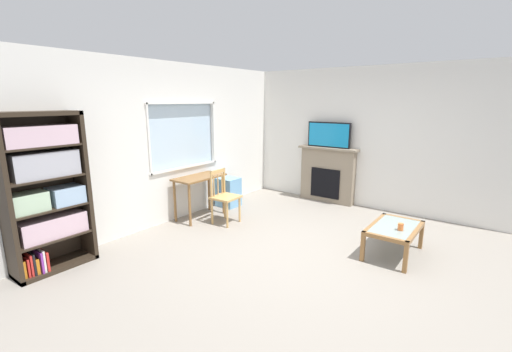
{
  "coord_description": "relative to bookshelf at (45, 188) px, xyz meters",
  "views": [
    {
      "loc": [
        -3.71,
        -2.1,
        2.03
      ],
      "look_at": [
        -0.16,
        0.55,
        1.04
      ],
      "focal_mm": 23.8,
      "sensor_mm": 36.0,
      "label": 1
    }
  ],
  "objects": [
    {
      "name": "bookshelf",
      "position": [
        0.0,
        0.0,
        0.0
      ],
      "size": [
        0.9,
        0.38,
        1.91
      ],
      "color": "#2D2319",
      "rests_on": "ground"
    },
    {
      "name": "fireplace",
      "position": [
        4.63,
        -1.46,
        -0.46
      ],
      "size": [
        0.26,
        1.21,
        1.12
      ],
      "color": "gray",
      "rests_on": "ground"
    },
    {
      "name": "tv",
      "position": [
        4.61,
        -1.46,
        0.35
      ],
      "size": [
        0.06,
        0.88,
        0.5
      ],
      "color": "black",
      "rests_on": "fireplace"
    },
    {
      "name": "wall_back_with_window",
      "position": [
        2.07,
        0.24,
        0.29
      ],
      "size": [
        5.26,
        0.15,
        2.65
      ],
      "color": "silver",
      "rests_on": "ground"
    },
    {
      "name": "ground",
      "position": [
        2.1,
        -2.22,
        -1.03
      ],
      "size": [
        6.26,
        5.93,
        0.02
      ],
      "primitive_type": "cube",
      "color": "gray"
    },
    {
      "name": "sippy_cup",
      "position": [
        2.78,
        -3.35,
        -0.57
      ],
      "size": [
        0.07,
        0.07,
        0.09
      ],
      "primitive_type": "cylinder",
      "color": "orange",
      "rests_on": "coffee_table"
    },
    {
      "name": "wooden_chair",
      "position": [
        2.44,
        -0.62,
        -0.55
      ],
      "size": [
        0.44,
        0.43,
        0.9
      ],
      "color": "tan",
      "rests_on": "ground"
    },
    {
      "name": "desk_under_window",
      "position": [
        2.38,
        -0.11,
        -0.4
      ],
      "size": [
        0.92,
        0.46,
        0.74
      ],
      "color": "brown",
      "rests_on": "ground"
    },
    {
      "name": "wall_right",
      "position": [
        4.79,
        -2.22,
        0.31
      ],
      "size": [
        0.12,
        5.13,
        2.65
      ],
      "primitive_type": "cube",
      "color": "silver",
      "rests_on": "ground"
    },
    {
      "name": "coffee_table",
      "position": [
        2.88,
        -3.26,
        -0.68
      ],
      "size": [
        0.91,
        0.57,
        0.4
      ],
      "color": "#8C9E99",
      "rests_on": "ground"
    },
    {
      "name": "plastic_drawer_unit",
      "position": [
        3.18,
        -0.06,
        -0.74
      ],
      "size": [
        0.35,
        0.4,
        0.56
      ],
      "primitive_type": "cube",
      "color": "#72ADDB",
      "rests_on": "ground"
    }
  ]
}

